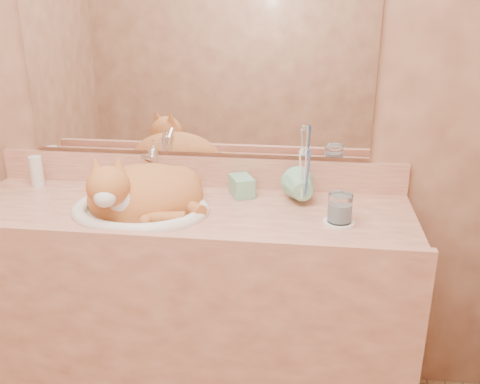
# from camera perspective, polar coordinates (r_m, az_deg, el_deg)

# --- Properties ---
(wall_back) EXTENTS (2.40, 0.02, 2.50)m
(wall_back) POSITION_cam_1_polar(r_m,az_deg,el_deg) (2.03, -4.66, 11.48)
(wall_back) COLOR brown
(wall_back) RESTS_ON ground
(vanity_counter) EXTENTS (1.60, 0.55, 0.85)m
(vanity_counter) POSITION_cam_1_polar(r_m,az_deg,el_deg) (2.08, -5.57, -12.89)
(vanity_counter) COLOR #A35E49
(vanity_counter) RESTS_ON floor
(mirror) EXTENTS (1.30, 0.02, 0.80)m
(mirror) POSITION_cam_1_polar(r_m,az_deg,el_deg) (2.00, -4.85, 15.39)
(mirror) COLOR white
(mirror) RESTS_ON wall_back
(sink_basin) EXTENTS (0.53, 0.46, 0.15)m
(sink_basin) POSITION_cam_1_polar(r_m,az_deg,el_deg) (1.87, -10.68, 0.08)
(sink_basin) COLOR white
(sink_basin) RESTS_ON vanity_counter
(faucet) EXTENTS (0.05, 0.13, 0.19)m
(faucet) POSITION_cam_1_polar(r_m,az_deg,el_deg) (2.03, -9.18, 2.41)
(faucet) COLOR silver
(faucet) RESTS_ON vanity_counter
(cat) EXTENTS (0.49, 0.44, 0.23)m
(cat) POSITION_cam_1_polar(r_m,az_deg,el_deg) (1.89, -10.47, 0.10)
(cat) COLOR #B05D28
(cat) RESTS_ON sink_basin
(soap_dispenser) EXTENTS (0.10, 0.10, 0.16)m
(soap_dispenser) POSITION_cam_1_polar(r_m,az_deg,el_deg) (1.94, 0.66, 1.38)
(soap_dispenser) COLOR #7AC398
(soap_dispenser) RESTS_ON vanity_counter
(toothbrush_cup) EXTENTS (0.15, 0.15, 0.11)m
(toothbrush_cup) POSITION_cam_1_polar(r_m,az_deg,el_deg) (1.89, 6.80, -0.13)
(toothbrush_cup) COLOR #7AC398
(toothbrush_cup) RESTS_ON vanity_counter
(toothbrushes) EXTENTS (0.04, 0.04, 0.22)m
(toothbrushes) POSITION_cam_1_polar(r_m,az_deg,el_deg) (1.86, 6.89, 2.03)
(toothbrushes) COLOR silver
(toothbrushes) RESTS_ON toothbrush_cup
(saucer) EXTENTS (0.11, 0.11, 0.01)m
(saucer) POSITION_cam_1_polar(r_m,az_deg,el_deg) (1.80, 10.52, -3.23)
(saucer) COLOR white
(saucer) RESTS_ON vanity_counter
(water_glass) EXTENTS (0.08, 0.08, 0.10)m
(water_glass) POSITION_cam_1_polar(r_m,az_deg,el_deg) (1.78, 10.62, -1.68)
(water_glass) COLOR silver
(water_glass) RESTS_ON saucer
(lotion_bottle) EXTENTS (0.05, 0.05, 0.12)m
(lotion_bottle) POSITION_cam_1_polar(r_m,az_deg,el_deg) (2.24, -20.88, 2.08)
(lotion_bottle) COLOR silver
(lotion_bottle) RESTS_ON vanity_counter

